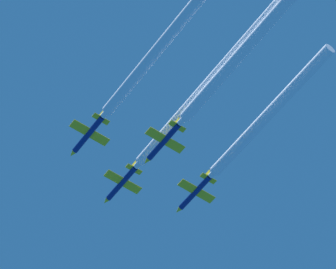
# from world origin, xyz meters

# --- Properties ---
(jet_lead) EXTENTS (8.86, 12.91, 3.10)m
(jet_lead) POSITION_xyz_m (0.43, 9.07, 172.17)
(jet_lead) COLOR navy
(jet_left_wingman) EXTENTS (8.86, 12.91, 3.10)m
(jet_left_wingman) POSITION_xyz_m (-13.55, 0.55, 169.58)
(jet_left_wingman) COLOR navy
(jet_right_wingman) EXTENTS (8.86, 12.91, 3.10)m
(jet_right_wingman) POSITION_xyz_m (13.93, 0.30, 169.83)
(jet_right_wingman) COLOR navy
(jet_slot) EXTENTS (8.86, 12.91, 3.10)m
(jet_slot) POSITION_xyz_m (-0.51, -8.23, 167.56)
(jet_slot) COLOR navy
(smoke_trail_lead) EXTENTS (2.38, 49.04, 2.38)m
(smoke_trail_lead) POSITION_xyz_m (0.43, -21.33, 172.14)
(smoke_trail_lead) COLOR white
(smoke_trail_left_wingman) EXTENTS (2.38, 42.11, 2.38)m
(smoke_trail_left_wingman) POSITION_xyz_m (-13.55, -26.39, 169.55)
(smoke_trail_left_wingman) COLOR white
(smoke_trail_right_wingman) EXTENTS (2.38, 39.16, 2.38)m
(smoke_trail_right_wingman) POSITION_xyz_m (13.93, -25.17, 169.80)
(smoke_trail_right_wingman) COLOR white
(smoke_trail_slot) EXTENTS (2.38, 50.64, 2.38)m
(smoke_trail_slot) POSITION_xyz_m (-0.51, -39.43, 167.53)
(smoke_trail_slot) COLOR white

